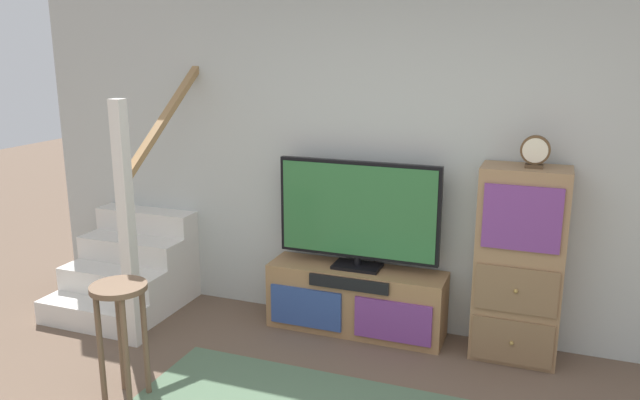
{
  "coord_description": "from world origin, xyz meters",
  "views": [
    {
      "loc": [
        1.03,
        -2.06,
        2.15
      ],
      "look_at": [
        -0.4,
        1.69,
        1.15
      ],
      "focal_mm": 35.01,
      "sensor_mm": 36.0,
      "label": 1
    }
  ],
  "objects_px": {
    "bar_stool_near": "(121,316)",
    "television": "(358,212)",
    "media_console": "(356,300)",
    "desk_clock": "(535,152)",
    "side_cabinet": "(519,265)"
  },
  "relations": [
    {
      "from": "side_cabinet",
      "to": "media_console",
      "type": "bearing_deg",
      "value": -179.5
    },
    {
      "from": "media_console",
      "to": "side_cabinet",
      "type": "height_order",
      "value": "side_cabinet"
    },
    {
      "from": "media_console",
      "to": "television",
      "type": "distance_m",
      "value": 0.69
    },
    {
      "from": "television",
      "to": "side_cabinet",
      "type": "relative_size",
      "value": 0.9
    },
    {
      "from": "television",
      "to": "bar_stool_near",
      "type": "relative_size",
      "value": 1.62
    },
    {
      "from": "media_console",
      "to": "side_cabinet",
      "type": "bearing_deg",
      "value": 0.5
    },
    {
      "from": "side_cabinet",
      "to": "desk_clock",
      "type": "xyz_separation_m",
      "value": [
        0.04,
        -0.01,
        0.79
      ]
    },
    {
      "from": "media_console",
      "to": "desk_clock",
      "type": "height_order",
      "value": "desk_clock"
    },
    {
      "from": "media_console",
      "to": "desk_clock",
      "type": "xyz_separation_m",
      "value": [
        1.21,
        -0.0,
        1.22
      ]
    },
    {
      "from": "side_cabinet",
      "to": "bar_stool_near",
      "type": "bearing_deg",
      "value": -147.09
    },
    {
      "from": "media_console",
      "to": "side_cabinet",
      "type": "distance_m",
      "value": 1.24
    },
    {
      "from": "bar_stool_near",
      "to": "side_cabinet",
      "type": "bearing_deg",
      "value": 32.91
    },
    {
      "from": "bar_stool_near",
      "to": "television",
      "type": "bearing_deg",
      "value": 54.14
    },
    {
      "from": "side_cabinet",
      "to": "bar_stool_near",
      "type": "xyz_separation_m",
      "value": [
        -2.21,
        -1.43,
        -0.12
      ]
    },
    {
      "from": "television",
      "to": "desk_clock",
      "type": "xyz_separation_m",
      "value": [
        1.21,
        -0.03,
        0.53
      ]
    }
  ]
}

